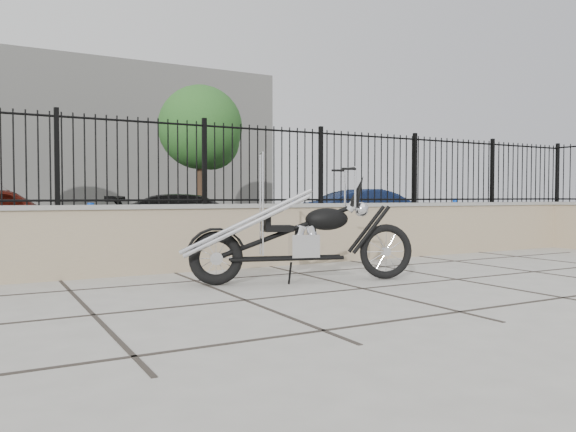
# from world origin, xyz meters

# --- Properties ---
(ground_plane) EXTENTS (90.00, 90.00, 0.00)m
(ground_plane) POSITION_xyz_m (0.00, 0.00, 0.00)
(ground_plane) COLOR #99968E
(ground_plane) RESTS_ON ground
(parking_lot) EXTENTS (30.00, 30.00, 0.00)m
(parking_lot) POSITION_xyz_m (0.00, 12.50, 0.00)
(parking_lot) COLOR black
(parking_lot) RESTS_ON ground
(retaining_wall) EXTENTS (14.00, 0.36, 0.96)m
(retaining_wall) POSITION_xyz_m (0.00, 2.50, 0.48)
(retaining_wall) COLOR gray
(retaining_wall) RESTS_ON ground_plane
(iron_fence) EXTENTS (14.00, 0.08, 1.20)m
(iron_fence) POSITION_xyz_m (0.00, 2.50, 1.56)
(iron_fence) COLOR black
(iron_fence) RESTS_ON retaining_wall
(background_building) EXTENTS (22.00, 6.00, 8.00)m
(background_building) POSITION_xyz_m (0.00, 26.50, 4.00)
(background_building) COLOR beige
(background_building) RESTS_ON ground_plane
(chopper_motorcycle) EXTENTS (2.76, 1.23, 1.64)m
(chopper_motorcycle) POSITION_xyz_m (-0.40, 0.78, 0.82)
(chopper_motorcycle) COLOR black
(chopper_motorcycle) RESTS_ON ground_plane
(car_black) EXTENTS (4.20, 2.88, 1.13)m
(car_black) POSITION_xyz_m (0.54, 7.27, 0.56)
(car_black) COLOR black
(car_black) RESTS_ON parking_lot
(car_blue) EXTENTS (4.04, 2.17, 1.27)m
(car_blue) POSITION_xyz_m (5.64, 7.05, 0.63)
(car_blue) COLOR #0E1936
(car_blue) RESTS_ON parking_lot
(bollard_a) EXTENTS (0.13, 0.13, 0.96)m
(bollard_a) POSITION_xyz_m (-2.15, 5.14, 0.48)
(bollard_a) COLOR #0E2BDA
(bollard_a) RESTS_ON ground_plane
(bollard_b) EXTENTS (0.14, 0.14, 0.99)m
(bollard_b) POSITION_xyz_m (1.76, 4.68, 0.50)
(bollard_b) COLOR #0E30D3
(bollard_b) RESTS_ON ground_plane
(bollard_c) EXTENTS (0.14, 0.14, 1.03)m
(bollard_c) POSITION_xyz_m (6.42, 4.87, 0.51)
(bollard_c) COLOR #0E2BD7
(bollard_c) RESTS_ON ground_plane
(tree_right) EXTENTS (3.42, 3.42, 5.78)m
(tree_right) POSITION_xyz_m (4.11, 16.62, 4.05)
(tree_right) COLOR #382619
(tree_right) RESTS_ON ground_plane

